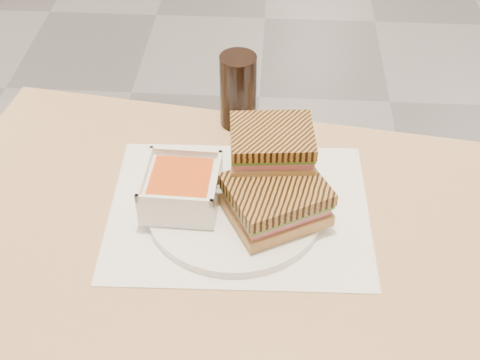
# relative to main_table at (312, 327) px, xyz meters

# --- Properties ---
(main_table) EXTENTS (1.28, 0.86, 0.75)m
(main_table) POSITION_rel_main_table_xyz_m (0.00, 0.00, 0.00)
(main_table) COLOR tan
(main_table) RESTS_ON ground
(tray_liner) EXTENTS (0.40, 0.31, 0.00)m
(tray_liner) POSITION_rel_main_table_xyz_m (-0.12, 0.12, 0.12)
(tray_liner) COLOR white
(tray_liner) RESTS_ON main_table
(plate) EXTENTS (0.26, 0.26, 0.01)m
(plate) POSITION_rel_main_table_xyz_m (-0.12, 0.12, 0.12)
(plate) COLOR white
(plate) RESTS_ON tray_liner
(soup_bowl) EXTENTS (0.11, 0.11, 0.06)m
(soup_bowl) POSITION_rel_main_table_xyz_m (-0.20, 0.12, 0.16)
(soup_bowl) COLOR white
(soup_bowl) RESTS_ON plate
(panini_lower) EXTENTS (0.17, 0.16, 0.06)m
(panini_lower) POSITION_rel_main_table_xyz_m (-0.06, 0.10, 0.16)
(panini_lower) COLOR tan
(panini_lower) RESTS_ON plate
(panini_upper) EXTENTS (0.13, 0.11, 0.05)m
(panini_upper) POSITION_rel_main_table_xyz_m (-0.07, 0.17, 0.21)
(panini_upper) COLOR tan
(panini_upper) RESTS_ON panini_lower
(cola_glass) EXTENTS (0.06, 0.06, 0.13)m
(cola_glass) POSITION_rel_main_table_xyz_m (-0.13, 0.34, 0.18)
(cola_glass) COLOR black
(cola_glass) RESTS_ON main_table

